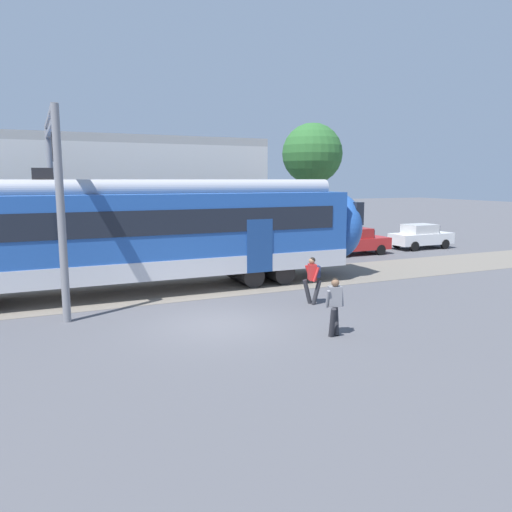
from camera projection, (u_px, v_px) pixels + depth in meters
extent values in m
plane|color=#515156|center=(217.00, 324.00, 15.07)|extent=(160.00, 160.00, 0.00)
cube|color=silver|center=(125.00, 266.00, 19.00)|extent=(18.00, 3.06, 0.70)
cube|color=#2351A3|center=(124.00, 226.00, 18.76)|extent=(18.00, 3.00, 2.40)
cube|color=black|center=(131.00, 224.00, 17.37)|extent=(16.56, 0.03, 0.90)
cube|color=navy|center=(260.00, 246.00, 19.52)|extent=(1.10, 0.04, 2.10)
cylinder|color=#A4A4A9|center=(122.00, 189.00, 18.55)|extent=(17.64, 0.70, 0.70)
cube|color=black|center=(42.00, 174.00, 17.38)|extent=(0.70, 0.12, 0.40)
cylinder|color=black|center=(273.00, 270.00, 21.63)|extent=(0.90, 2.40, 0.90)
cylinder|color=black|center=(243.00, 272.00, 21.06)|extent=(0.90, 2.40, 0.90)
ellipsoid|color=#2351A3|center=(338.00, 226.00, 22.68)|extent=(1.80, 2.85, 2.95)
cube|color=black|center=(345.00, 212.00, 22.73)|extent=(0.40, 2.40, 1.00)
cylinder|color=#28282D|center=(332.00, 323.00, 13.72)|extent=(0.25, 0.38, 0.87)
cylinder|color=#28282D|center=(336.00, 320.00, 14.02)|extent=(0.25, 0.38, 0.87)
cube|color=gray|center=(335.00, 296.00, 13.76)|extent=(0.41, 0.34, 0.56)
cylinder|color=gray|center=(342.00, 297.00, 13.87)|extent=(0.16, 0.26, 0.52)
cylinder|color=gray|center=(328.00, 299.00, 13.66)|extent=(0.16, 0.26, 0.52)
sphere|color=brown|center=(335.00, 283.00, 13.68)|extent=(0.22, 0.22, 0.22)
sphere|color=black|center=(335.00, 281.00, 13.70)|extent=(0.20, 0.20, 0.20)
cube|color=maroon|center=(333.00, 294.00, 13.93)|extent=(0.31, 0.24, 0.40)
cylinder|color=#28282D|center=(307.00, 292.00, 17.52)|extent=(0.38, 0.23, 0.87)
cylinder|color=#28282D|center=(316.00, 292.00, 17.39)|extent=(0.38, 0.23, 0.87)
cube|color=red|center=(312.00, 272.00, 17.35)|extent=(0.32, 0.41, 0.56)
cylinder|color=red|center=(316.00, 275.00, 17.16)|extent=(0.26, 0.15, 0.52)
cylinder|color=red|center=(308.00, 272.00, 17.56)|extent=(0.26, 0.15, 0.52)
sphere|color=#9E7051|center=(312.00, 261.00, 17.29)|extent=(0.22, 0.22, 0.22)
sphere|color=black|center=(312.00, 260.00, 17.29)|extent=(0.20, 0.20, 0.20)
cube|color=navy|center=(317.00, 271.00, 17.38)|extent=(0.23, 0.31, 0.40)
cube|color=#B22323|center=(355.00, 244.00, 28.93)|extent=(4.00, 1.65, 0.68)
cube|color=maroon|center=(353.00, 233.00, 28.77)|extent=(1.90, 1.44, 0.56)
cube|color=black|center=(367.00, 233.00, 29.17)|extent=(0.12, 1.37, 0.48)
cylinder|color=black|center=(364.00, 247.00, 30.19)|extent=(0.60, 0.20, 0.60)
cylinder|color=black|center=(381.00, 250.00, 28.78)|extent=(0.60, 0.20, 0.60)
cylinder|color=black|center=(329.00, 249.00, 29.18)|extent=(0.60, 0.20, 0.60)
cylinder|color=black|center=(345.00, 252.00, 27.78)|extent=(0.60, 0.20, 0.60)
cube|color=silver|center=(421.00, 238.00, 31.43)|extent=(4.02, 1.68, 0.68)
cube|color=silver|center=(420.00, 229.00, 31.27)|extent=(1.92, 1.46, 0.56)
cube|color=black|center=(431.00, 229.00, 31.67)|extent=(0.14, 1.37, 0.48)
cylinder|color=black|center=(427.00, 241.00, 32.69)|extent=(0.60, 0.21, 0.60)
cylinder|color=black|center=(445.00, 244.00, 31.30)|extent=(0.60, 0.21, 0.60)
cylinder|color=black|center=(397.00, 243.00, 31.67)|extent=(0.60, 0.21, 0.60)
cylinder|color=black|center=(414.00, 246.00, 30.27)|extent=(0.60, 0.21, 0.60)
cylinder|color=gray|center=(61.00, 216.00, 14.84)|extent=(0.24, 0.24, 6.50)
cylinder|color=gray|center=(52.00, 206.00, 20.61)|extent=(0.24, 0.24, 6.50)
cube|color=gray|center=(50.00, 117.00, 17.23)|extent=(0.20, 6.40, 0.16)
cube|color=gray|center=(51.00, 129.00, 17.30)|extent=(0.20, 6.40, 0.16)
cylinder|color=black|center=(52.00, 147.00, 17.39)|extent=(0.03, 0.03, 1.00)
cube|color=beige|center=(44.00, 207.00, 24.05)|extent=(21.57, 5.00, 6.00)
cube|color=#A7A39B|center=(39.00, 139.00, 23.56)|extent=(21.57, 5.00, 0.40)
cylinder|color=brown|center=(311.00, 210.00, 33.59)|extent=(0.32, 0.32, 4.62)
sphere|color=#2D662D|center=(312.00, 154.00, 33.03)|extent=(4.00, 4.00, 4.00)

